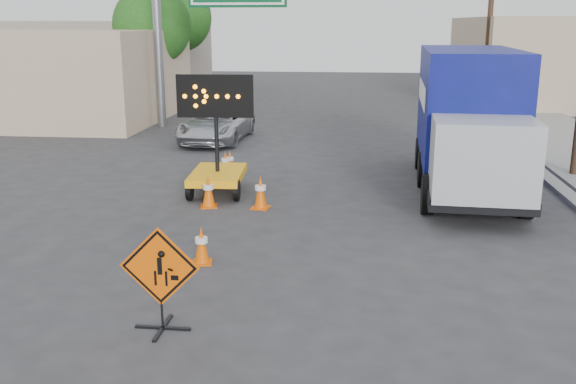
% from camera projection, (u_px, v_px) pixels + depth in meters
% --- Properties ---
extents(ground, '(100.00, 100.00, 0.00)m').
position_uv_depth(ground, '(231.00, 323.00, 9.52)').
color(ground, '#2D2D30').
rests_on(ground, ground).
extents(curb_right, '(0.40, 60.00, 0.12)m').
position_uv_depth(curb_right, '(506.00, 144.00, 23.18)').
color(curb_right, gray).
rests_on(curb_right, ground).
extents(sidewalk_right, '(4.00, 60.00, 0.15)m').
position_uv_depth(sidewalk_right, '(572.00, 145.00, 22.94)').
color(sidewalk_right, gray).
rests_on(sidewalk_right, ground).
extents(storefront_left_near, '(14.00, 10.00, 4.00)m').
position_uv_depth(storefront_left_near, '(15.00, 74.00, 29.68)').
color(storefront_left_near, tan).
rests_on(storefront_left_near, ground).
extents(storefront_left_far, '(12.00, 10.00, 4.40)m').
position_uv_depth(storefront_left_far, '(108.00, 55.00, 43.18)').
color(storefront_left_far, gray).
rests_on(storefront_left_far, ground).
extents(building_right_far, '(10.00, 14.00, 4.60)m').
position_uv_depth(building_right_far, '(556.00, 59.00, 36.43)').
color(building_right_far, tan).
rests_on(building_right_far, ground).
extents(highway_gantry, '(6.18, 0.38, 6.90)m').
position_uv_depth(highway_gantry, '(205.00, 3.00, 25.94)').
color(highway_gantry, slate).
rests_on(highway_gantry, ground).
extents(utility_pole_far, '(1.80, 0.26, 9.00)m').
position_uv_depth(utility_pole_far, '(490.00, 15.00, 30.57)').
color(utility_pole_far, '#412D1C').
rests_on(utility_pole_far, ground).
extents(tree_left_near, '(3.71, 3.71, 6.03)m').
position_uv_depth(tree_left_near, '(152.00, 26.00, 30.43)').
color(tree_left_near, '#412D1C').
rests_on(tree_left_near, ground).
extents(tree_left_far, '(4.10, 4.10, 6.66)m').
position_uv_depth(tree_left_far, '(177.00, 18.00, 38.11)').
color(tree_left_far, '#412D1C').
rests_on(tree_left_far, ground).
extents(construction_sign, '(1.17, 0.83, 1.55)m').
position_uv_depth(construction_sign, '(160.00, 276.00, 9.12)').
color(construction_sign, black).
rests_on(construction_sign, ground).
extents(arrow_board, '(1.94, 2.22, 3.07)m').
position_uv_depth(arrow_board, '(217.00, 167.00, 16.61)').
color(arrow_board, '#F7A70D').
rests_on(arrow_board, ground).
extents(pickup_truck, '(2.37, 4.69, 1.27)m').
position_uv_depth(pickup_truck, '(217.00, 124.00, 23.97)').
color(pickup_truck, silver).
rests_on(pickup_truck, ground).
extents(box_truck, '(2.79, 7.79, 3.64)m').
position_uv_depth(box_truck, '(468.00, 127.00, 16.84)').
color(box_truck, black).
rests_on(box_truck, ground).
extents(cone_a, '(0.42, 0.42, 0.71)m').
position_uv_depth(cone_a, '(201.00, 245.00, 11.79)').
color(cone_a, '#E15404').
rests_on(cone_a, ground).
extents(cone_b, '(0.48, 0.48, 0.78)m').
position_uv_depth(cone_b, '(208.00, 191.00, 15.41)').
color(cone_b, '#E15404').
rests_on(cone_b, ground).
extents(cone_c, '(0.47, 0.47, 0.80)m').
position_uv_depth(cone_c, '(261.00, 192.00, 15.29)').
color(cone_c, '#E15404').
rests_on(cone_c, ground).
extents(cone_d, '(0.39, 0.39, 0.68)m').
position_uv_depth(cone_d, '(230.00, 162.00, 18.91)').
color(cone_d, '#E15404').
rests_on(cone_d, ground).
extents(cone_e, '(0.42, 0.42, 0.71)m').
position_uv_depth(cone_e, '(226.00, 163.00, 18.63)').
color(cone_e, '#E15404').
rests_on(cone_e, ground).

